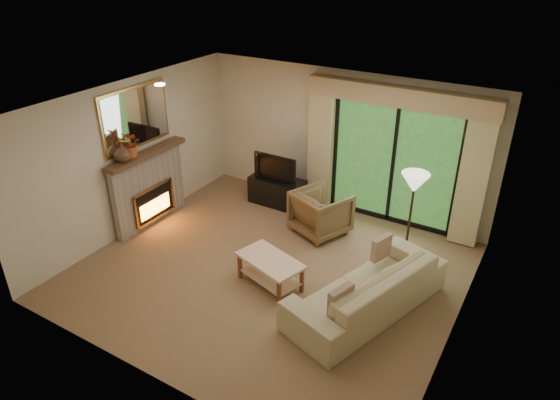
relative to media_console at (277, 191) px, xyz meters
The scene contains 22 objects.
floor 2.23m from the media_console, 61.76° to the right, with size 5.50×5.50×0.00m, color #856648.
ceiling 3.22m from the media_console, 61.76° to the right, with size 5.50×5.50×0.00m, color white.
wall_back 1.57m from the media_console, 27.70° to the left, with size 5.00×5.00×0.00m, color beige.
wall_front 4.69m from the media_console, 76.75° to the right, with size 5.00×5.00×0.00m, color beige.
wall_left 2.79m from the media_console, 131.12° to the right, with size 5.00×5.00×0.00m, color beige.
wall_right 4.39m from the media_console, 27.18° to the right, with size 5.00×5.00×0.00m, color beige.
fireplace 2.40m from the media_console, 132.12° to the right, with size 0.24×1.70×1.37m, color gray, non-canonical shape.
mirror 2.95m from the media_console, 133.62° to the right, with size 0.07×1.45×1.02m, color #B48644, non-canonical shape.
sliding_door 2.27m from the media_console, 13.72° to the left, with size 2.26×0.10×2.16m, color black, non-canonical shape.
curtain_left 1.23m from the media_console, 29.21° to the left, with size 0.45×0.18×2.35m, color tan.
curtain_right 3.55m from the media_console, ahead, with size 0.45×0.18×2.35m, color tan.
cornice 2.93m from the media_console, 11.32° to the left, with size 3.20×0.24×0.32m, color tan.
media_console is the anchor object (origin of this frame).
tv 0.52m from the media_console, 90.00° to the left, with size 0.88×0.11×0.51m, color black.
armchair 1.30m from the media_console, 23.47° to the right, with size 0.83×0.86×0.78m, color brown.
sofa 3.35m from the media_console, 37.50° to the right, with size 2.43×0.95×0.71m, color tan.
pillow_near 3.77m from the media_console, 46.78° to the right, with size 0.10×0.38×0.38m, color brown.
pillow_far 2.92m from the media_console, 27.44° to the right, with size 0.09×0.36×0.36m, color brown.
coffee_table 2.56m from the media_console, 61.15° to the right, with size 0.99×0.55×0.45m, color beige, non-canonical shape.
floor_lamp 2.88m from the media_console, 13.68° to the right, with size 0.42×0.42×1.55m, color beige, non-canonical shape.
vase 2.99m from the media_console, 125.06° to the right, with size 0.28×0.28×0.30m, color #4D3223.
branches 2.89m from the media_console, 127.50° to the right, with size 0.41×0.36×0.46m, color #B54E25.
Camera 1 is at (3.39, -5.36, 4.56)m, focal length 32.00 mm.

